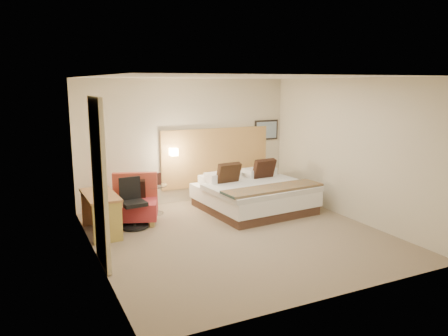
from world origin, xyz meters
name	(u,v)px	position (x,y,z in m)	size (l,w,h in m)	color
floor	(239,235)	(0.00, 0.00, -0.01)	(4.80, 5.00, 0.02)	#7A6952
ceiling	(240,76)	(0.00, 0.00, 2.71)	(4.80, 5.00, 0.02)	white
wall_back	(186,141)	(0.00, 2.51, 1.35)	(4.80, 0.02, 2.70)	beige
wall_front	(338,192)	(0.00, -2.51, 1.35)	(4.80, 0.02, 2.70)	beige
wall_left	(92,171)	(-2.41, 0.00, 1.35)	(0.02, 5.00, 2.70)	beige
wall_right	(350,149)	(2.41, 0.00, 1.35)	(0.02, 5.00, 2.70)	beige
headboard_panel	(216,157)	(0.70, 2.47, 0.95)	(2.60, 0.04, 1.30)	tan
art_frame	(266,130)	(2.02, 2.48, 1.50)	(0.62, 0.03, 0.47)	black
art_canvas	(267,130)	(2.02, 2.46, 1.50)	(0.54, 0.01, 0.39)	#778FA4
lamp_arm	(173,152)	(-0.35, 2.42, 1.15)	(0.02, 0.02, 0.12)	silver
lamp_shade	(174,152)	(-0.35, 2.36, 1.15)	(0.15, 0.15, 0.15)	#FFEDC6
curtain	(99,183)	(-2.36, -0.25, 1.22)	(0.06, 0.90, 2.42)	beige
bottle_a	(148,180)	(-1.07, 1.85, 0.71)	(0.06, 0.06, 0.22)	#8DA2DA
bottle_b	(151,179)	(-0.99, 1.90, 0.71)	(0.06, 0.06, 0.22)	#9BB9EF
menu_folder	(158,179)	(-0.88, 1.83, 0.72)	(0.14, 0.05, 0.24)	#3E1F19
bed	(253,194)	(0.99, 1.24, 0.33)	(2.19, 2.15, 1.00)	#472E23
lounge_chair	(135,203)	(-1.44, 1.53, 0.36)	(1.05, 0.99, 0.90)	tan
side_table	(154,198)	(-0.97, 1.83, 0.33)	(0.69, 0.69, 0.60)	silver
desk	(102,202)	(-2.11, 1.12, 0.56)	(0.55, 1.16, 0.72)	#A46E40
desk_chair	(133,207)	(-1.55, 1.21, 0.37)	(0.55, 0.55, 0.91)	black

